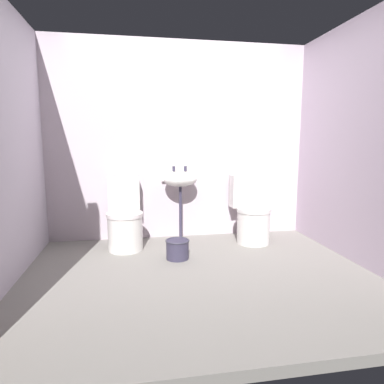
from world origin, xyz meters
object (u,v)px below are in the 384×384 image
Objects in this scene: toilet_right at (251,215)px; bucket at (177,249)px; toilet_left at (125,220)px; sink at (180,179)px.

toilet_right reaches higher than bucket.
sink is (0.66, 0.19, 0.43)m from toilet_left.
toilet_right is at bearing 26.26° from bucket.
sink is at bearing -14.27° from toilet_right.
bucket is (-0.95, -0.47, -0.22)m from toilet_right.
sink is (-0.83, 0.19, 0.43)m from toilet_right.
toilet_left reaches higher than bucket.
toilet_right is 0.95m from sink.
toilet_right is 0.79× the size of sink.
toilet_right is at bearing -12.77° from sink.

